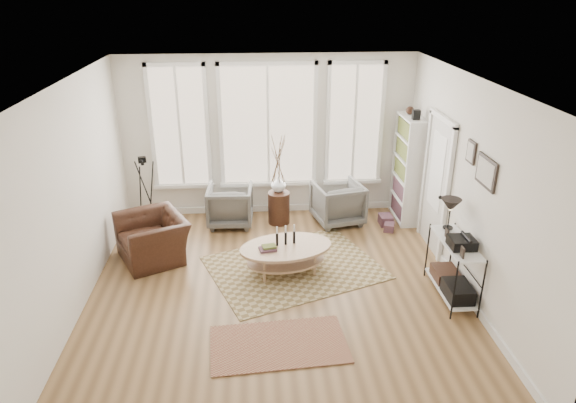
{
  "coord_description": "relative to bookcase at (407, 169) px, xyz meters",
  "views": [
    {
      "loc": [
        -0.29,
        -6.14,
        4.02
      ],
      "look_at": [
        0.2,
        0.6,
        1.1
      ],
      "focal_mm": 32.0,
      "sensor_mm": 36.0,
      "label": 1
    }
  ],
  "objects": [
    {
      "name": "door",
      "position": [
        0.13,
        -1.08,
        0.17
      ],
      "size": [
        0.09,
        1.06,
        2.22
      ],
      "color": "silver",
      "rests_on": "ground"
    },
    {
      "name": "side_table",
      "position": [
        -2.28,
        -0.02,
        -0.17
      ],
      "size": [
        0.39,
        0.39,
        1.62
      ],
      "color": "#391E14",
      "rests_on": "ground"
    },
    {
      "name": "bay_window",
      "position": [
        -2.44,
        0.49,
        0.65
      ],
      "size": [
        4.14,
        0.12,
        2.24
      ],
      "color": "tan",
      "rests_on": "ground"
    },
    {
      "name": "book_stack_far",
      "position": [
        -0.39,
        -0.49,
        -0.89
      ],
      "size": [
        0.23,
        0.26,
        0.14
      ],
      "primitive_type": "cube",
      "rotation": [
        0.0,
        0.0,
        -0.33
      ],
      "color": "maroon",
      "rests_on": "ground"
    },
    {
      "name": "wall_art",
      "position": [
        0.14,
        -2.49,
        0.92
      ],
      "size": [
        0.04,
        0.88,
        0.44
      ],
      "color": "black",
      "rests_on": "ground"
    },
    {
      "name": "room",
      "position": [
        -2.42,
        -2.2,
        0.47
      ],
      "size": [
        5.5,
        5.54,
        2.9
      ],
      "color": "olive",
      "rests_on": "ground"
    },
    {
      "name": "bookcase",
      "position": [
        0.0,
        0.0,
        0.0
      ],
      "size": [
        0.31,
        0.85,
        2.06
      ],
      "color": "white",
      "rests_on": "ground"
    },
    {
      "name": "tripod_camera",
      "position": [
        -4.57,
        -0.08,
        -0.35
      ],
      "size": [
        0.46,
        0.46,
        1.31
      ],
      "color": "black",
      "rests_on": "ground"
    },
    {
      "name": "armchair_left",
      "position": [
        -3.15,
        -0.01,
        -0.59
      ],
      "size": [
        0.81,
        0.83,
        0.72
      ],
      "primitive_type": "imported",
      "rotation": [
        0.0,
        0.0,
        3.09
      ],
      "color": "#62615D",
      "rests_on": "ground"
    },
    {
      "name": "rug_main",
      "position": [
        -2.14,
        -1.63,
        -0.95
      ],
      "size": [
        2.93,
        2.58,
        0.01
      ],
      "primitive_type": "cube",
      "rotation": [
        0.0,
        0.0,
        0.37
      ],
      "color": "brown",
      "rests_on": "ground"
    },
    {
      "name": "armchair_right",
      "position": [
        -1.23,
        -0.08,
        -0.58
      ],
      "size": [
        0.97,
        0.99,
        0.75
      ],
      "primitive_type": "imported",
      "rotation": [
        0.0,
        0.0,
        3.37
      ],
      "color": "#62615D",
      "rests_on": "ground"
    },
    {
      "name": "accent_chair",
      "position": [
        -4.31,
        -1.16,
        -0.61
      ],
      "size": [
        1.37,
        1.31,
        0.69
      ],
      "primitive_type": "imported",
      "rotation": [
        0.0,
        0.0,
        -1.1
      ],
      "color": "#391E14",
      "rests_on": "ground"
    },
    {
      "name": "coffee_table",
      "position": [
        -2.28,
        -1.73,
        -0.62
      ],
      "size": [
        1.51,
        1.12,
        0.63
      ],
      "color": "tan",
      "rests_on": "ground"
    },
    {
      "name": "vase",
      "position": [
        -2.28,
        0.05,
        -0.24
      ],
      "size": [
        0.26,
        0.26,
        0.27
      ],
      "primitive_type": "imported",
      "rotation": [
        0.0,
        0.0,
        -0.0
      ],
      "color": "silver",
      "rests_on": "side_table"
    },
    {
      "name": "book_stack_near",
      "position": [
        -0.39,
        -0.25,
        -0.87
      ],
      "size": [
        0.22,
        0.28,
        0.18
      ],
      "primitive_type": "cube",
      "rotation": [
        0.0,
        0.0,
        0.01
      ],
      "color": "maroon",
      "rests_on": "ground"
    },
    {
      "name": "rug_runner",
      "position": [
        -2.48,
        -3.41,
        -0.94
      ],
      "size": [
        1.68,
        1.02,
        0.01
      ],
      "primitive_type": "cube",
      "rotation": [
        0.0,
        0.0,
        0.07
      ],
      "color": "maroon",
      "rests_on": "ground"
    },
    {
      "name": "low_shelf",
      "position": [
        -0.06,
        -2.52,
        -0.44
      ],
      "size": [
        0.38,
        1.08,
        1.3
      ],
      "color": "white",
      "rests_on": "ground"
    }
  ]
}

